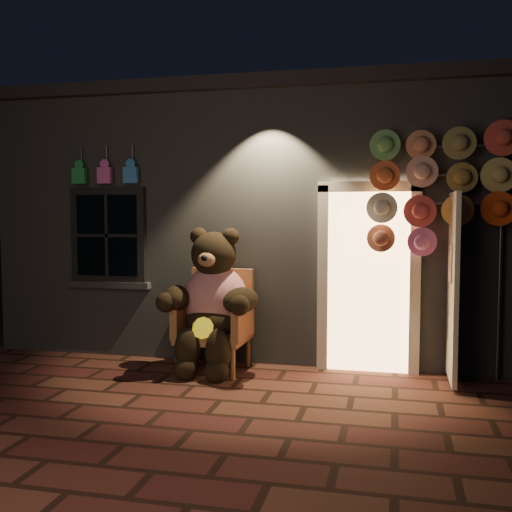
% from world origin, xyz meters
% --- Properties ---
extents(ground, '(60.00, 60.00, 0.00)m').
position_xyz_m(ground, '(0.00, 0.00, 0.00)').
color(ground, '#542D20').
rests_on(ground, ground).
extents(shop_building, '(7.30, 5.95, 3.51)m').
position_xyz_m(shop_building, '(0.00, 3.99, 1.74)').
color(shop_building, slate).
rests_on(shop_building, ground).
extents(wicker_armchair, '(0.83, 0.75, 1.17)m').
position_xyz_m(wicker_armchair, '(-0.38, 1.15, 0.58)').
color(wicker_armchair, '#A1773E').
rests_on(wicker_armchair, ground).
extents(teddy_bear, '(1.22, 0.96, 1.68)m').
position_xyz_m(teddy_bear, '(-0.39, 1.00, 0.82)').
color(teddy_bear, '#AF1217').
rests_on(teddy_bear, ground).
extents(hat_rack, '(1.73, 0.22, 2.78)m').
position_xyz_m(hat_rack, '(2.08, 1.28, 2.13)').
color(hat_rack, '#59595E').
rests_on(hat_rack, ground).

